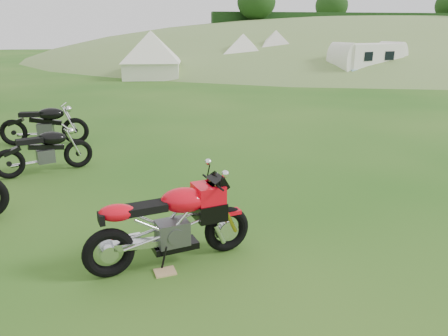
{
  "coord_description": "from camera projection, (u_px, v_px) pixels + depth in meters",
  "views": [
    {
      "loc": [
        -1.06,
        -5.29,
        2.71
      ],
      "look_at": [
        -0.02,
        0.4,
        0.86
      ],
      "focal_mm": 35.0,
      "sensor_mm": 36.0,
      "label": 1
    }
  ],
  "objects": [
    {
      "name": "vintage_moto_c",
      "position": [
        44.0,
        124.0,
        10.51
      ],
      "size": [
        2.02,
        0.54,
        1.05
      ],
      "primitive_type": null,
      "rotation": [
        0.0,
        0.0,
        -0.04
      ],
      "color": "black",
      "rests_on": "ground"
    },
    {
      "name": "plywood_board",
      "position": [
        165.0,
        272.0,
        5.08
      ],
      "size": [
        0.27,
        0.23,
        0.02
      ],
      "primitive_type": "cube",
      "rotation": [
        0.0,
        0.0,
        0.17
      ],
      "color": "tan",
      "rests_on": "ground"
    },
    {
      "name": "tent_left",
      "position": [
        152.0,
        55.0,
        24.5
      ],
      "size": [
        3.33,
        3.33,
        2.62
      ],
      "primitive_type": null,
      "rotation": [
        0.0,
        0.0,
        -0.11
      ],
      "color": "white",
      "rests_on": "ground"
    },
    {
      "name": "sport_motorcycle",
      "position": [
        170.0,
        218.0,
        5.13
      ],
      "size": [
        2.02,
        0.96,
        1.18
      ],
      "primitive_type": null,
      "rotation": [
        0.0,
        0.0,
        0.25
      ],
      "color": "red",
      "rests_on": "ground"
    },
    {
      "name": "vintage_moto_d",
      "position": [
        44.0,
        150.0,
        8.45
      ],
      "size": [
        1.81,
        1.08,
        0.94
      ],
      "primitive_type": null,
      "rotation": [
        0.0,
        0.0,
        0.4
      ],
      "color": "black",
      "rests_on": "ground"
    },
    {
      "name": "ground",
      "position": [
        231.0,
        237.0,
        5.96
      ],
      "size": [
        120.0,
        120.0,
        0.0
      ],
      "primitive_type": "plane",
      "color": "#185011",
      "rests_on": "ground"
    },
    {
      "name": "hillside",
      "position": [
        375.0,
        55.0,
        47.54
      ],
      "size": [
        80.0,
        64.0,
        8.0
      ],
      "primitive_type": "ellipsoid",
      "color": "olive",
      "rests_on": "ground"
    },
    {
      "name": "caravan",
      "position": [
        367.0,
        62.0,
        23.45
      ],
      "size": [
        4.6,
        2.97,
        1.99
      ],
      "primitive_type": null,
      "rotation": [
        0.0,
        0.0,
        0.27
      ],
      "color": "white",
      "rests_on": "ground"
    },
    {
      "name": "tent_right",
      "position": [
        275.0,
        52.0,
        27.32
      ],
      "size": [
        3.49,
        3.49,
        2.63
      ],
      "primitive_type": null,
      "rotation": [
        0.0,
        0.0,
        -0.17
      ],
      "color": "silver",
      "rests_on": "ground"
    },
    {
      "name": "tent_mid",
      "position": [
        243.0,
        53.0,
        26.81
      ],
      "size": [
        3.5,
        3.5,
        2.5
      ],
      "primitive_type": null,
      "rotation": [
        0.0,
        0.0,
        -0.24
      ],
      "color": "white",
      "rests_on": "ground"
    },
    {
      "name": "hedgerow",
      "position": [
        375.0,
        55.0,
        47.54
      ],
      "size": [
        36.0,
        1.2,
        8.6
      ],
      "primitive_type": null,
      "color": "black",
      "rests_on": "ground"
    }
  ]
}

